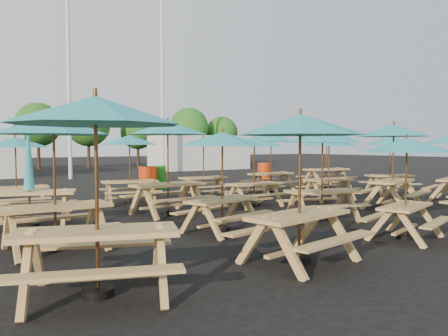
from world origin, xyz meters
TOP-DOWN VIEW (x-y plane):
  - ground at (0.00, 0.00)m, footprint 120.00×120.00m
  - picnic_unit_0 at (-6.37, -5.46)m, footprint 2.71×2.71m
  - picnic_unit_1 at (-6.28, -2.69)m, footprint 2.15×2.15m
  - picnic_unit_2 at (-6.31, -0.19)m, footprint 2.39×2.23m
  - picnic_unit_3 at (-6.22, 2.57)m, footprint 1.95×1.95m
  - picnic_unit_4 at (-3.22, -5.66)m, footprint 2.38×2.38m
  - picnic_unit_5 at (-2.92, -2.95)m, footprint 2.28×2.28m
  - picnic_unit_6 at (-2.87, -0.16)m, footprint 2.43×2.43m
  - picnic_unit_7 at (-2.93, 2.48)m, footprint 2.18×2.18m
  - picnic_unit_8 at (-0.24, -5.50)m, footprint 2.17×2.17m
  - picnic_unit_9 at (-0.07, -3.07)m, footprint 2.37×2.37m
  - picnic_unit_10 at (0.01, -0.17)m, footprint 1.84×1.84m
  - picnic_unit_11 at (-0.04, 2.80)m, footprint 1.86×1.86m
  - picnic_unit_13 at (3.23, -2.69)m, footprint 2.71×2.71m
  - picnic_unit_14 at (3.08, -0.29)m, footprint 2.13×2.13m
  - picnic_unit_15 at (2.83, 2.49)m, footprint 2.17×2.17m
  - picnic_unit_18 at (6.34, -0.30)m, footprint 2.41×2.41m
  - picnic_unit_19 at (6.02, 2.64)m, footprint 2.34×2.34m
  - waste_bin_1 at (-0.97, 5.83)m, footprint 0.62×0.62m
  - waste_bin_2 at (-0.80, 5.87)m, footprint 0.62×0.62m
  - waste_bin_3 at (-0.26, 6.19)m, footprint 0.62×0.62m
  - waste_bin_4 at (5.29, 6.06)m, footprint 0.62×0.62m
  - mast_0 at (-2.00, 14.00)m, footprint 0.20×0.20m
  - mast_1 at (4.50, 16.00)m, footprint 0.20×0.20m
  - event_tent_1 at (9.00, 19.00)m, footprint 7.00×4.00m
  - tree_3 at (-1.75, 24.72)m, footprint 3.36×3.36m
  - tree_4 at (1.90, 24.26)m, footprint 3.41×3.41m
  - tree_5 at (6.22, 24.67)m, footprint 2.94×2.94m
  - tree_6 at (10.23, 22.90)m, footprint 3.38×3.38m
  - tree_7 at (13.63, 22.92)m, footprint 2.95×2.95m

SIDE VIEW (x-z plane):
  - ground at x=0.00m, z-range 0.00..0.00m
  - waste_bin_1 at x=-0.97m, z-range 0.00..0.99m
  - waste_bin_2 at x=-0.80m, z-range 0.00..0.99m
  - waste_bin_3 at x=-0.26m, z-range 0.00..0.99m
  - waste_bin_4 at x=5.29m, z-range 0.00..0.99m
  - picnic_unit_2 at x=-6.31m, z-range -0.22..2.27m
  - event_tent_1 at x=9.00m, z-range 0.00..2.60m
  - picnic_unit_8 at x=-0.24m, z-range 0.73..2.76m
  - picnic_unit_3 at x=-6.22m, z-range 0.76..2.88m
  - picnic_unit_10 at x=0.01m, z-range 0.77..2.92m
  - picnic_unit_14 at x=3.08m, z-range 0.78..2.94m
  - picnic_unit_11 at x=-0.04m, z-range 0.78..2.94m
  - picnic_unit_5 at x=-2.92m, z-range 0.78..2.95m
  - picnic_unit_7 at x=-2.93m, z-range 0.79..3.00m
  - picnic_unit_18 at x=6.34m, z-range 0.79..3.01m
  - picnic_unit_9 at x=-0.07m, z-range 0.81..3.07m
  - picnic_unit_15 at x=2.83m, z-range 0.84..3.19m
  - picnic_unit_4 at x=-3.22m, z-range 0.85..3.23m
  - picnic_unit_1 at x=-6.28m, z-range 0.87..3.27m
  - picnic_unit_0 at x=-6.37m, z-range 0.89..3.37m
  - picnic_unit_13 at x=3.23m, z-range 0.90..3.39m
  - picnic_unit_6 at x=-2.87m, z-range 0.91..3.43m
  - picnic_unit_19 at x=6.02m, z-range 0.91..3.46m
  - tree_5 at x=6.22m, z-range 0.75..5.20m
  - tree_7 at x=13.63m, z-range 0.75..5.23m
  - tree_3 at x=-1.75m, z-range 0.86..5.95m
  - tree_6 at x=10.23m, z-range 0.86..5.99m
  - tree_4 at x=1.90m, z-range 0.87..6.04m
  - mast_0 at x=-2.00m, z-range 0.00..12.00m
  - mast_1 at x=4.50m, z-range 0.00..12.00m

